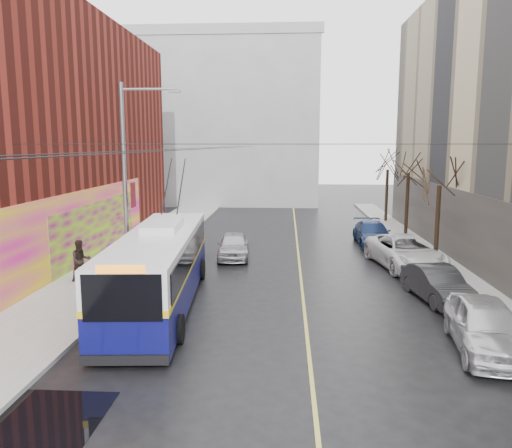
{
  "coord_description": "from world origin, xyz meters",
  "views": [
    {
      "loc": [
        0.75,
        -11.4,
        6.38
      ],
      "look_at": [
        -0.61,
        10.98,
        2.8
      ],
      "focal_mm": 35.0,
      "sensor_mm": 36.0,
      "label": 1
    }
  ],
  "objects_px": {
    "streetlight_pole": "(128,180)",
    "pedestrian_c": "(105,275)",
    "trolleybus": "(160,267)",
    "pedestrian_b": "(81,260)",
    "tree_far": "(388,160)",
    "parked_car_a": "(486,326)",
    "pedestrian_a": "(98,280)",
    "tree_mid": "(409,161)",
    "following_car": "(234,245)",
    "parked_car_d": "(373,233)",
    "tree_near": "(440,171)",
    "parked_car_c": "(405,252)",
    "parked_car_b": "(438,284)"
  },
  "relations": [
    {
      "from": "tree_far",
      "to": "parked_car_d",
      "type": "relative_size",
      "value": 1.3
    },
    {
      "from": "tree_near",
      "to": "parked_car_b",
      "type": "xyz_separation_m",
      "value": [
        -2.0,
        -7.15,
        -4.26
      ]
    },
    {
      "from": "tree_mid",
      "to": "tree_far",
      "type": "xyz_separation_m",
      "value": [
        0.0,
        7.0,
        -0.11
      ]
    },
    {
      "from": "trolleybus",
      "to": "pedestrian_b",
      "type": "distance_m",
      "value": 5.3
    },
    {
      "from": "parked_car_d",
      "to": "parked_car_c",
      "type": "bearing_deg",
      "value": -84.48
    },
    {
      "from": "tree_far",
      "to": "pedestrian_a",
      "type": "bearing_deg",
      "value": -125.47
    },
    {
      "from": "pedestrian_b",
      "to": "pedestrian_c",
      "type": "height_order",
      "value": "pedestrian_b"
    },
    {
      "from": "parked_car_d",
      "to": "pedestrian_a",
      "type": "xyz_separation_m",
      "value": [
        -13.16,
        -12.74,
        0.23
      ]
    },
    {
      "from": "pedestrian_b",
      "to": "tree_mid",
      "type": "bearing_deg",
      "value": -2.61
    },
    {
      "from": "trolleybus",
      "to": "pedestrian_c",
      "type": "distance_m",
      "value": 2.66
    },
    {
      "from": "streetlight_pole",
      "to": "pedestrian_c",
      "type": "distance_m",
      "value": 4.21
    },
    {
      "from": "trolleybus",
      "to": "parked_car_a",
      "type": "distance_m",
      "value": 11.88
    },
    {
      "from": "tree_mid",
      "to": "trolleybus",
      "type": "relative_size",
      "value": 0.55
    },
    {
      "from": "pedestrian_b",
      "to": "pedestrian_a",
      "type": "bearing_deg",
      "value": -93.49
    },
    {
      "from": "parked_car_c",
      "to": "parked_car_d",
      "type": "height_order",
      "value": "parked_car_c"
    },
    {
      "from": "trolleybus",
      "to": "parked_car_a",
      "type": "relative_size",
      "value": 2.52
    },
    {
      "from": "tree_far",
      "to": "parked_car_a",
      "type": "bearing_deg",
      "value": -94.41
    },
    {
      "from": "trolleybus",
      "to": "following_car",
      "type": "distance_m",
      "value": 8.87
    },
    {
      "from": "tree_near",
      "to": "tree_mid",
      "type": "distance_m",
      "value": 7.01
    },
    {
      "from": "parked_car_a",
      "to": "pedestrian_c",
      "type": "xyz_separation_m",
      "value": [
        -13.71,
        4.57,
        0.21
      ]
    },
    {
      "from": "tree_near",
      "to": "parked_car_b",
      "type": "distance_m",
      "value": 8.56
    },
    {
      "from": "streetlight_pole",
      "to": "tree_mid",
      "type": "relative_size",
      "value": 1.35
    },
    {
      "from": "parked_car_a",
      "to": "streetlight_pole",
      "type": "bearing_deg",
      "value": 161.88
    },
    {
      "from": "tree_far",
      "to": "following_car",
      "type": "xyz_separation_m",
      "value": [
        -11.2,
        -13.81,
        -4.41
      ]
    },
    {
      "from": "streetlight_pole",
      "to": "parked_car_d",
      "type": "distance_m",
      "value": 16.83
    },
    {
      "from": "streetlight_pole",
      "to": "parked_car_b",
      "type": "xyz_separation_m",
      "value": [
        13.14,
        -1.15,
        -4.13
      ]
    },
    {
      "from": "parked_car_d",
      "to": "pedestrian_c",
      "type": "height_order",
      "value": "pedestrian_c"
    },
    {
      "from": "trolleybus",
      "to": "pedestrian_b",
      "type": "bearing_deg",
      "value": 142.74
    },
    {
      "from": "trolleybus",
      "to": "pedestrian_c",
      "type": "bearing_deg",
      "value": 159.28
    },
    {
      "from": "tree_far",
      "to": "trolleybus",
      "type": "xyz_separation_m",
      "value": [
        -13.24,
        -22.4,
        -3.56
      ]
    },
    {
      "from": "parked_car_c",
      "to": "parked_car_d",
      "type": "bearing_deg",
      "value": 86.68
    },
    {
      "from": "parked_car_b",
      "to": "streetlight_pole",
      "type": "bearing_deg",
      "value": 166.2
    },
    {
      "from": "trolleybus",
      "to": "following_car",
      "type": "relative_size",
      "value": 2.84
    },
    {
      "from": "tree_mid",
      "to": "parked_car_b",
      "type": "xyz_separation_m",
      "value": [
        -2.0,
        -14.15,
        -4.54
      ]
    },
    {
      "from": "following_car",
      "to": "parked_car_a",
      "type": "bearing_deg",
      "value": -57.32
    },
    {
      "from": "parked_car_a",
      "to": "pedestrian_a",
      "type": "relative_size",
      "value": 2.99
    },
    {
      "from": "tree_mid",
      "to": "following_car",
      "type": "distance_m",
      "value": 13.87
    },
    {
      "from": "pedestrian_b",
      "to": "parked_car_d",
      "type": "bearing_deg",
      "value": -4.1
    },
    {
      "from": "streetlight_pole",
      "to": "pedestrian_c",
      "type": "height_order",
      "value": "streetlight_pole"
    },
    {
      "from": "tree_far",
      "to": "trolleybus",
      "type": "height_order",
      "value": "tree_far"
    },
    {
      "from": "tree_near",
      "to": "pedestrian_a",
      "type": "height_order",
      "value": "tree_near"
    },
    {
      "from": "streetlight_pole",
      "to": "parked_car_a",
      "type": "height_order",
      "value": "streetlight_pole"
    },
    {
      "from": "streetlight_pole",
      "to": "trolleybus",
      "type": "bearing_deg",
      "value": -51.66
    },
    {
      "from": "parked_car_d",
      "to": "tree_near",
      "type": "bearing_deg",
      "value": -60.32
    },
    {
      "from": "parked_car_d",
      "to": "pedestrian_c",
      "type": "distance_m",
      "value": 17.88
    },
    {
      "from": "streetlight_pole",
      "to": "parked_car_b",
      "type": "bearing_deg",
      "value": -5.02
    },
    {
      "from": "tree_far",
      "to": "pedestrian_b",
      "type": "height_order",
      "value": "tree_far"
    },
    {
      "from": "streetlight_pole",
      "to": "parked_car_a",
      "type": "distance_m",
      "value": 15.07
    },
    {
      "from": "streetlight_pole",
      "to": "parked_car_a",
      "type": "xyz_separation_m",
      "value": [
        13.12,
        -6.24,
        -4.02
      ]
    },
    {
      "from": "parked_car_c",
      "to": "pedestrian_c",
      "type": "xyz_separation_m",
      "value": [
        -13.74,
        -6.18,
        0.2
      ]
    }
  ]
}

